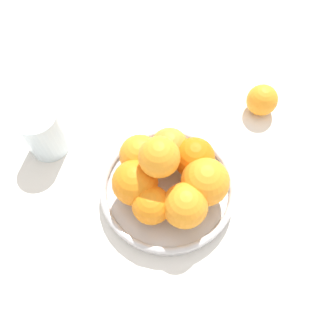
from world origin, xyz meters
TOP-DOWN VIEW (x-y plane):
  - ground_plane at (0.00, 0.00)m, footprint 4.00×4.00m
  - fruit_bowl at (0.00, 0.00)m, footprint 0.25×0.25m
  - orange_pile at (0.00, -0.00)m, footprint 0.19×0.19m
  - stray_orange at (0.24, 0.14)m, footprint 0.07×0.07m
  - drinking_glass at (-0.20, 0.16)m, footprint 0.08×0.08m
  - napkin_folded at (-0.19, -0.17)m, footprint 0.19×0.19m

SIDE VIEW (x-z plane):
  - ground_plane at x=0.00m, z-range 0.00..0.00m
  - napkin_folded at x=-0.19m, z-range 0.00..0.01m
  - fruit_bowl at x=0.00m, z-range 0.00..0.03m
  - stray_orange at x=0.24m, z-range 0.00..0.07m
  - drinking_glass at x=-0.20m, z-range 0.00..0.10m
  - orange_pile at x=0.00m, z-range 0.01..0.14m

